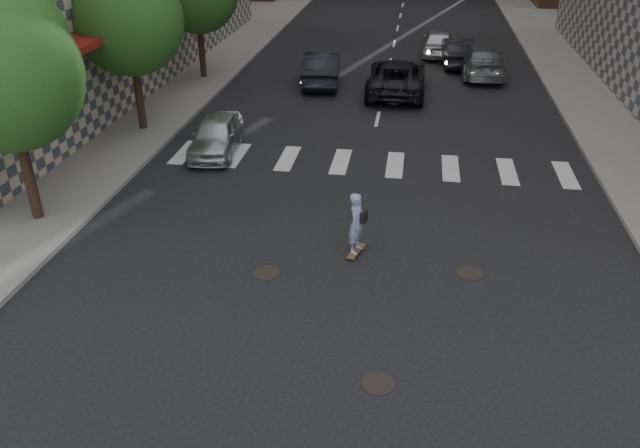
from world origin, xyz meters
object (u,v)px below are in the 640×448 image
(tree_a, at_px, (7,67))
(tree_b, at_px, (130,14))
(traffic_car_c, at_px, (397,77))
(traffic_car_b, at_px, (482,61))
(silver_sedan, at_px, (216,135))
(traffic_car_a, at_px, (322,68))
(skateboarder, at_px, (357,223))
(traffic_car_e, at_px, (457,52))
(traffic_car_d, at_px, (439,42))

(tree_a, height_order, tree_b, same)
(tree_a, xyz_separation_m, traffic_car_c, (10.06, 14.86, -3.83))
(traffic_car_b, relative_size, traffic_car_c, 0.93)
(traffic_car_b, bearing_deg, traffic_car_c, 41.52)
(silver_sedan, bearing_deg, traffic_car_a, 70.61)
(traffic_car_a, bearing_deg, silver_sedan, 69.68)
(skateboarder, xyz_separation_m, traffic_car_e, (3.47, 21.46, -0.21))
(tree_b, distance_m, traffic_car_e, 18.81)
(traffic_car_d, bearing_deg, skateboarder, 85.71)
(tree_a, bearing_deg, traffic_car_e, 57.77)
(traffic_car_a, height_order, traffic_car_d, traffic_car_a)
(traffic_car_e, bearing_deg, skateboarder, 74.78)
(traffic_car_e, bearing_deg, traffic_car_c, 56.69)
(traffic_car_c, distance_m, traffic_car_e, 6.75)
(skateboarder, bearing_deg, traffic_car_e, 97.98)
(silver_sedan, relative_size, traffic_car_b, 0.74)
(traffic_car_c, bearing_deg, tree_b, 34.37)
(tree_a, bearing_deg, traffic_car_d, 62.19)
(traffic_car_e, bearing_deg, tree_b, 38.33)
(traffic_car_b, height_order, traffic_car_c, traffic_car_c)
(tree_a, bearing_deg, tree_b, 90.00)
(skateboarder, xyz_separation_m, traffic_car_b, (4.72, 19.46, -0.17))
(traffic_car_c, height_order, traffic_car_e, traffic_car_c)
(silver_sedan, distance_m, traffic_car_a, 10.15)
(traffic_car_c, bearing_deg, tree_a, 55.97)
(tree_a, distance_m, silver_sedan, 8.13)
(tree_b, relative_size, traffic_car_d, 1.42)
(traffic_car_b, relative_size, traffic_car_d, 1.17)
(traffic_car_a, bearing_deg, traffic_car_c, 158.95)
(tree_a, xyz_separation_m, silver_sedan, (3.66, 6.09, -3.96))
(traffic_car_a, bearing_deg, skateboarder, 96.10)
(traffic_car_a, bearing_deg, tree_b, 46.09)
(traffic_car_d, height_order, traffic_car_e, traffic_car_d)
(tree_b, relative_size, silver_sedan, 1.63)
(tree_a, xyz_separation_m, traffic_car_b, (14.40, 18.86, -3.86))
(skateboarder, height_order, traffic_car_b, skateboarder)
(tree_b, xyz_separation_m, traffic_car_b, (14.40, 10.86, -3.86))
(traffic_car_a, xyz_separation_m, traffic_car_b, (8.19, 2.95, -0.03))
(tree_a, height_order, silver_sedan, tree_a)
(traffic_car_d, bearing_deg, tree_b, 52.86)
(tree_a, relative_size, silver_sedan, 1.63)
(traffic_car_d, distance_m, traffic_car_e, 2.45)
(skateboarder, bearing_deg, traffic_car_b, 93.54)
(silver_sedan, bearing_deg, tree_a, -125.89)
(tree_b, xyz_separation_m, traffic_car_e, (13.16, 12.86, -3.89))
(skateboarder, height_order, traffic_car_a, skateboarder)
(tree_b, bearing_deg, traffic_car_c, 34.30)
(traffic_car_a, bearing_deg, traffic_car_b, -165.98)
(tree_a, height_order, traffic_car_c, tree_a)
(silver_sedan, height_order, traffic_car_d, traffic_car_d)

